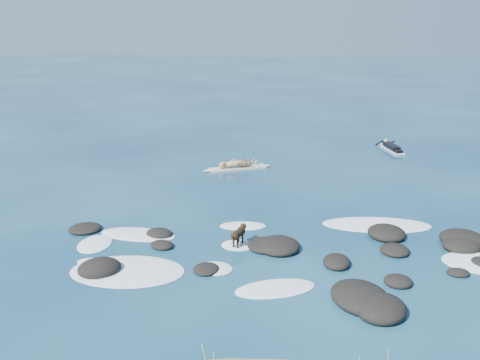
{
  "coord_description": "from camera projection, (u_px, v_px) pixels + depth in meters",
  "views": [
    {
      "loc": [
        -0.08,
        -15.86,
        7.15
      ],
      "look_at": [
        -1.74,
        4.0,
        0.9
      ],
      "focal_mm": 40.0,
      "sensor_mm": 36.0,
      "label": 1
    }
  ],
  "objects": [
    {
      "name": "reef_rocks",
      "position": [
        332.0,
        260.0,
        15.89
      ],
      "size": [
        14.65,
        6.63,
        0.56
      ],
      "color": "black",
      "rests_on": "ground"
    },
    {
      "name": "ground",
      "position": [
        284.0,
        245.0,
        17.21
      ],
      "size": [
        160.0,
        160.0,
        0.0
      ],
      "primitive_type": "plane",
      "color": "#0A2642",
      "rests_on": "ground"
    },
    {
      "name": "breaking_foam",
      "position": [
        250.0,
        251.0,
        16.72
      ],
      "size": [
        13.82,
        6.51,
        0.12
      ],
      "color": "white",
      "rests_on": "ground"
    },
    {
      "name": "standing_surfer_rig",
      "position": [
        237.0,
        154.0,
        25.33
      ],
      "size": [
        3.21,
        1.57,
        1.9
      ],
      "rotation": [
        0.0,
        0.0,
        0.38
      ],
      "color": "beige",
      "rests_on": "ground"
    },
    {
      "name": "dog",
      "position": [
        239.0,
        233.0,
        16.99
      ],
      "size": [
        0.5,
        1.04,
        0.68
      ],
      "rotation": [
        0.0,
        0.0,
        1.23
      ],
      "color": "black",
      "rests_on": "ground"
    },
    {
      "name": "paddling_surfer_rig",
      "position": [
        391.0,
        147.0,
        29.05
      ],
      "size": [
        1.28,
        2.58,
        0.45
      ],
      "rotation": [
        0.0,
        0.0,
        1.79
      ],
      "color": "silver",
      "rests_on": "ground"
    }
  ]
}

